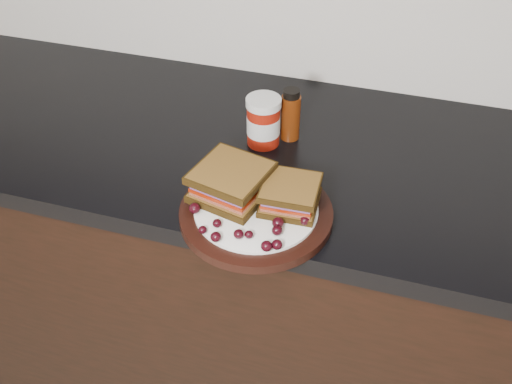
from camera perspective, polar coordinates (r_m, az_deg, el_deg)
base_cabinets at (r=1.59m, az=-6.48°, el=-7.88°), size 3.96×0.58×0.86m
countertop at (r=1.30m, az=-7.94°, el=5.52°), size 3.98×0.60×0.04m
plate at (r=1.04m, az=0.00°, el=-2.14°), size 0.28×0.28×0.02m
sandwich_left at (r=1.04m, az=-2.49°, el=0.99°), size 0.15×0.15×0.06m
sandwich_right at (r=1.02m, az=3.43°, el=-0.28°), size 0.11×0.11×0.05m
grape_0 at (r=1.02m, az=-6.16°, el=-1.63°), size 0.02×0.02×0.02m
grape_1 at (r=0.99m, az=-3.92°, el=-3.14°), size 0.02×0.02×0.02m
grape_2 at (r=0.98m, az=-5.35°, el=-3.78°), size 0.02×0.02×0.01m
grape_3 at (r=0.97m, az=-4.04°, el=-4.50°), size 0.02×0.02×0.02m
grape_4 at (r=0.97m, az=-1.76°, el=-4.22°), size 0.02×0.02×0.02m
grape_5 at (r=0.97m, az=-0.71°, el=-4.27°), size 0.02×0.02×0.01m
grape_6 at (r=0.95m, az=1.06°, el=-5.43°), size 0.02×0.02×0.02m
grape_7 at (r=0.95m, az=2.12°, el=-5.28°), size 0.02×0.02×0.02m
grape_8 at (r=0.97m, az=2.12°, el=-3.86°), size 0.02×0.02×0.02m
grape_9 at (r=0.99m, az=2.20°, el=-3.10°), size 0.02×0.02×0.02m
grape_10 at (r=1.00m, az=4.91°, el=-2.85°), size 0.02×0.02×0.02m
grape_11 at (r=1.01m, az=4.07°, el=-2.17°), size 0.02×0.02×0.02m
grape_12 at (r=1.03m, az=4.16°, el=-0.85°), size 0.02×0.02×0.02m
grape_13 at (r=1.06m, az=4.47°, el=0.21°), size 0.02×0.02×0.02m
grape_14 at (r=1.08m, az=-2.46°, el=1.32°), size 0.02×0.02×0.02m
grape_15 at (r=1.05m, az=-2.11°, el=0.01°), size 0.02×0.02×0.02m
grape_16 at (r=1.05m, az=-4.42°, el=-0.03°), size 0.02×0.02×0.02m
grape_17 at (r=1.04m, az=-4.68°, el=-0.48°), size 0.02×0.02×0.02m
grape_18 at (r=1.07m, az=-2.87°, el=1.01°), size 0.02×0.02×0.02m
grape_19 at (r=1.06m, az=-3.65°, el=0.56°), size 0.02×0.02×0.02m
grape_20 at (r=1.04m, az=-3.54°, el=-0.79°), size 0.02×0.02×0.02m
condiment_jar at (r=1.20m, az=0.74°, el=7.08°), size 0.07×0.07×0.11m
oil_bottle at (r=1.22m, az=3.47°, el=7.77°), size 0.06×0.06×0.12m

